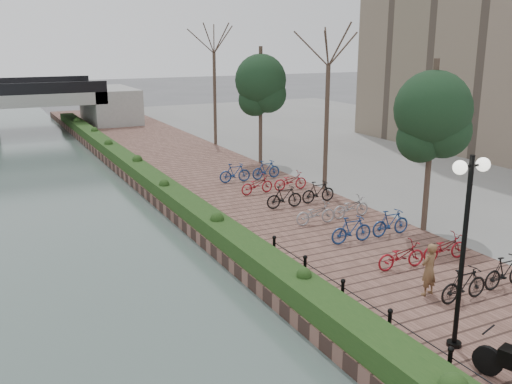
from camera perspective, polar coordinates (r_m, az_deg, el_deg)
promenade at (r=27.87m, az=-1.76°, el=-0.42°), size 8.00×75.00×0.50m
inland_pavement at (r=37.31m, az=21.17°, el=2.53°), size 24.00×75.00×0.50m
hedge at (r=28.85m, az=-10.01°, el=1.02°), size 1.10×56.00×0.60m
chain_fence at (r=14.14m, az=15.84°, el=-14.36°), size 0.10×14.10×0.70m
lamppost at (r=13.75m, az=20.36°, el=-1.80°), size 1.02×0.32×4.69m
pedestrian at (r=17.21m, az=16.91°, el=-7.41°), size 0.63×0.47×1.57m
bicycle_parking at (r=22.29m, az=9.77°, el=-2.66°), size 2.40×19.89×1.00m
street_trees at (r=25.13m, az=11.24°, el=5.63°), size 3.20×37.12×6.80m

